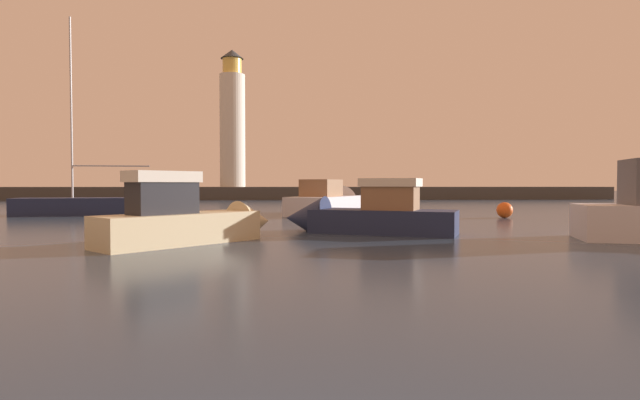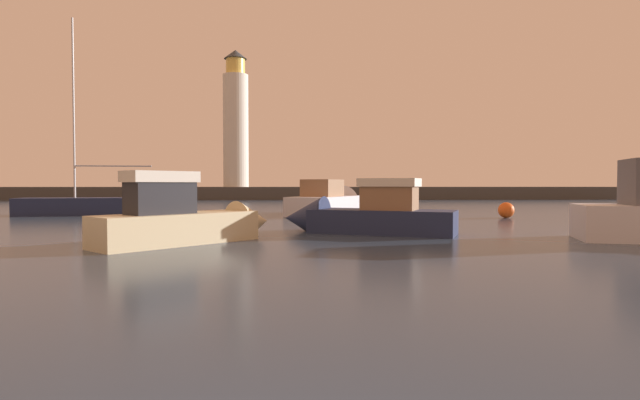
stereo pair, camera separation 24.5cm
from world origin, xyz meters
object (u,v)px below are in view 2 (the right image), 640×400
(motorboat_1, at_px, (334,202))
(motorboat_3, at_px, (195,220))
(lighthouse, at_px, (236,122))
(motorboat_4, at_px, (359,216))
(mooring_buoy, at_px, (506,210))
(sailboat_moored, at_px, (89,205))

(motorboat_1, distance_m, motorboat_3, 16.94)
(lighthouse, distance_m, motorboat_1, 33.69)
(motorboat_4, xyz_separation_m, mooring_buoy, (9.42, 8.10, -0.23))
(motorboat_1, relative_size, motorboat_3, 1.47)
(motorboat_4, xyz_separation_m, sailboat_moored, (-15.32, 12.08, -0.08))
(motorboat_4, distance_m, sailboat_moored, 19.51)
(motorboat_1, xyz_separation_m, mooring_buoy, (9.42, -4.84, -0.30))
(motorboat_3, bearing_deg, motorboat_1, 69.84)
(lighthouse, relative_size, motorboat_3, 2.99)
(motorboat_4, relative_size, sailboat_moored, 0.59)
(sailboat_moored, bearing_deg, mooring_buoy, -9.13)
(motorboat_4, bearing_deg, mooring_buoy, 40.69)
(sailboat_moored, distance_m, mooring_buoy, 25.06)
(motorboat_4, height_order, mooring_buoy, motorboat_4)
(motorboat_3, distance_m, sailboat_moored, 17.78)
(motorboat_1, xyz_separation_m, motorboat_4, (-0.01, -12.94, -0.07))
(motorboat_3, xyz_separation_m, mooring_buoy, (15.25, 11.06, -0.28))
(motorboat_3, xyz_separation_m, sailboat_moored, (-9.49, 15.04, -0.13))
(mooring_buoy, bearing_deg, sailboat_moored, 170.87)
(motorboat_3, relative_size, mooring_buoy, 6.39)
(lighthouse, height_order, sailboat_moored, lighthouse)
(motorboat_3, bearing_deg, motorboat_4, 26.89)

